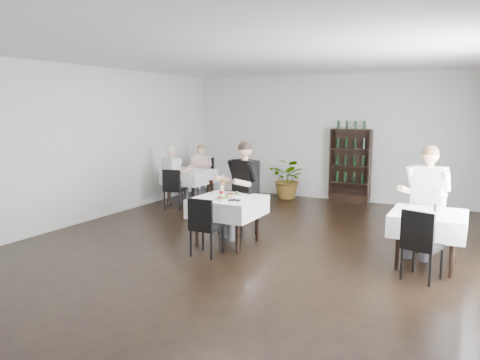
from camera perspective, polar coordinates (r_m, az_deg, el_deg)
name	(u,v)px	position (r m, az deg, el deg)	size (l,w,h in m)	color
room_shell	(245,153)	(7.31, 0.57, 3.29)	(9.00, 9.00, 9.00)	black
wine_shelf	(350,166)	(11.22, 13.27, 1.61)	(0.90, 0.28, 1.75)	black
main_table	(228,206)	(7.58, -1.48, -3.24)	(1.03, 1.03, 0.77)	black
left_table	(189,177)	(10.91, -6.26, 0.40)	(0.98, 0.98, 0.77)	black
right_table	(428,223)	(7.01, 21.96, -4.89)	(0.98, 0.98, 0.77)	black
potted_tree	(289,179)	(11.49, 5.94, 0.18)	(0.89, 0.77, 0.98)	#29561D
main_chair_far	(244,203)	(8.20, 0.51, -2.87)	(0.56, 0.56, 0.95)	black
main_chair_near	(204,223)	(6.98, -4.39, -5.26)	(0.41, 0.41, 0.89)	black
left_chair_far	(204,175)	(11.49, -4.46, 0.59)	(0.54, 0.54, 1.00)	black
left_chair_near	(174,186)	(10.29, -8.11, -0.78)	(0.48, 0.49, 0.89)	black
right_chair_far	(434,220)	(7.56, 22.53, -4.58)	(0.56, 0.56, 0.95)	black
right_chair_near	(420,241)	(6.41, 21.13, -6.92)	(0.53, 0.53, 0.93)	black
diner_main	(241,182)	(7.97, 0.14, -0.23)	(0.73, 0.77, 1.64)	#45454D
diner_left_far	(201,167)	(11.44, -4.78, 1.54)	(0.57, 0.60, 1.32)	#45454D
diner_left_near	(174,172)	(10.48, -8.10, 1.02)	(0.58, 0.61, 1.38)	#45454D
diner_right_far	(427,192)	(7.49, 21.79, -1.37)	(0.68, 0.72, 1.66)	#45454D
plate_far	(233,195)	(7.70, -0.82, -1.79)	(0.27, 0.27, 0.07)	white
plate_near	(223,198)	(7.40, -2.10, -2.24)	(0.30, 0.30, 0.07)	white
pilsner_dark	(211,188)	(7.68, -3.54, -0.94)	(0.08, 0.08, 0.33)	black
pilsner_lager	(223,187)	(7.74, -2.04, -0.81)	(0.08, 0.08, 0.34)	gold
coke_bottle	(221,191)	(7.56, -2.28, -1.39)	(0.06, 0.06, 0.24)	silver
napkin_cutlery	(234,200)	(7.30, -0.69, -2.46)	(0.21, 0.20, 0.02)	black
pepper_mill	(435,208)	(7.07, 22.69, -3.15)	(0.04, 0.04, 0.10)	black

